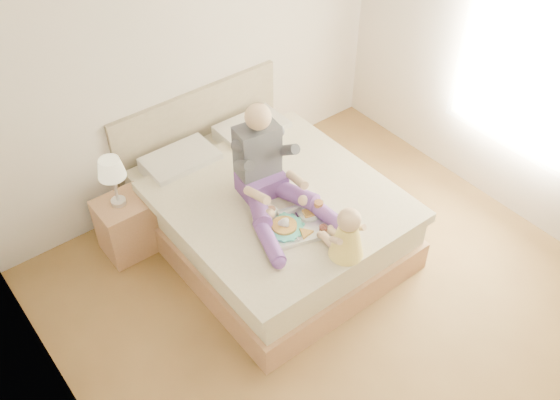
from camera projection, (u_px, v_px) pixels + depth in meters
room at (374, 159)px, 3.93m from camera, size 4.02×4.22×2.71m
bed at (264, 210)px, 5.32m from camera, size 1.70×2.18×1.00m
nightstand at (127, 226)px, 5.25m from camera, size 0.43×0.38×0.52m
lamp at (111, 171)px, 4.84m from camera, size 0.22×0.22×0.45m
adult at (269, 176)px, 4.81m from camera, size 0.70×1.05×0.84m
tray at (297, 223)px, 4.73m from camera, size 0.59×0.52×0.14m
baby at (346, 236)px, 4.43m from camera, size 0.29×0.38×0.43m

